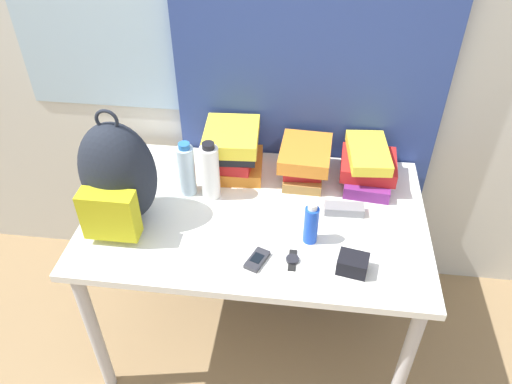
{
  "coord_description": "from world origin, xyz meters",
  "views": [
    {
      "loc": [
        0.18,
        -1.02,
        2.0
      ],
      "look_at": [
        0.0,
        0.41,
        0.84
      ],
      "focal_mm": 35.0,
      "sensor_mm": 36.0,
      "label": 1
    }
  ],
  "objects_px": {
    "camera_pouch": "(353,264)",
    "wristwatch": "(292,260)",
    "backpack": "(117,177)",
    "book_stack_right": "(368,166)",
    "water_bottle": "(187,170)",
    "cell_phone": "(257,260)",
    "book_stack_left": "(234,150)",
    "book_stack_center": "(304,161)",
    "sunscreen_bottle": "(311,224)",
    "sports_bottle": "(210,172)",
    "sunglasses_case": "(344,209)"
  },
  "relations": [
    {
      "from": "book_stack_left",
      "to": "sunglasses_case",
      "type": "relative_size",
      "value": 1.82
    },
    {
      "from": "book_stack_right",
      "to": "wristwatch",
      "type": "distance_m",
      "value": 0.56
    },
    {
      "from": "book_stack_center",
      "to": "water_bottle",
      "type": "xyz_separation_m",
      "value": [
        -0.45,
        -0.16,
        0.03
      ]
    },
    {
      "from": "camera_pouch",
      "to": "wristwatch",
      "type": "height_order",
      "value": "camera_pouch"
    },
    {
      "from": "backpack",
      "to": "book_stack_left",
      "type": "distance_m",
      "value": 0.51
    },
    {
      "from": "water_bottle",
      "to": "sunscreen_bottle",
      "type": "xyz_separation_m",
      "value": [
        0.49,
        -0.22,
        -0.03
      ]
    },
    {
      "from": "water_bottle",
      "to": "sports_bottle",
      "type": "xyz_separation_m",
      "value": [
        0.1,
        -0.01,
        0.01
      ]
    },
    {
      "from": "book_stack_right",
      "to": "water_bottle",
      "type": "xyz_separation_m",
      "value": [
        -0.71,
        -0.16,
        0.03
      ]
    },
    {
      "from": "cell_phone",
      "to": "book_stack_left",
      "type": "bearing_deg",
      "value": 107.16
    },
    {
      "from": "sports_bottle",
      "to": "wristwatch",
      "type": "relative_size",
      "value": 2.5
    },
    {
      "from": "book_stack_left",
      "to": "book_stack_center",
      "type": "bearing_deg",
      "value": -0.98
    },
    {
      "from": "cell_phone",
      "to": "wristwatch",
      "type": "xyz_separation_m",
      "value": [
        0.12,
        0.02,
        -0.0
      ]
    },
    {
      "from": "sunglasses_case",
      "to": "book_stack_left",
      "type": "bearing_deg",
      "value": 154.32
    },
    {
      "from": "camera_pouch",
      "to": "wristwatch",
      "type": "distance_m",
      "value": 0.2
    },
    {
      "from": "book_stack_left",
      "to": "sunglasses_case",
      "type": "bearing_deg",
      "value": -25.68
    },
    {
      "from": "water_bottle",
      "to": "sports_bottle",
      "type": "bearing_deg",
      "value": -6.4
    },
    {
      "from": "backpack",
      "to": "book_stack_right",
      "type": "xyz_separation_m",
      "value": [
        0.91,
        0.35,
        -0.12
      ]
    },
    {
      "from": "camera_pouch",
      "to": "wristwatch",
      "type": "bearing_deg",
      "value": 174.95
    },
    {
      "from": "sports_bottle",
      "to": "sunglasses_case",
      "type": "relative_size",
      "value": 1.62
    },
    {
      "from": "book_stack_left",
      "to": "wristwatch",
      "type": "height_order",
      "value": "book_stack_left"
    },
    {
      "from": "backpack",
      "to": "book_stack_center",
      "type": "xyz_separation_m",
      "value": [
        0.65,
        0.35,
        -0.12
      ]
    },
    {
      "from": "book_stack_right",
      "to": "book_stack_left",
      "type": "bearing_deg",
      "value": 179.71
    },
    {
      "from": "water_bottle",
      "to": "cell_phone",
      "type": "distance_m",
      "value": 0.48
    },
    {
      "from": "book_stack_right",
      "to": "wristwatch",
      "type": "height_order",
      "value": "book_stack_right"
    },
    {
      "from": "book_stack_center",
      "to": "sunscreen_bottle",
      "type": "bearing_deg",
      "value": -83.45
    },
    {
      "from": "sunglasses_case",
      "to": "water_bottle",
      "type": "bearing_deg",
      "value": 175.05
    },
    {
      "from": "book_stack_left",
      "to": "cell_phone",
      "type": "distance_m",
      "value": 0.54
    },
    {
      "from": "backpack",
      "to": "water_bottle",
      "type": "bearing_deg",
      "value": 43.45
    },
    {
      "from": "book_stack_left",
      "to": "book_stack_center",
      "type": "relative_size",
      "value": 1.05
    },
    {
      "from": "sunscreen_bottle",
      "to": "cell_phone",
      "type": "distance_m",
      "value": 0.23
    },
    {
      "from": "sunscreen_bottle",
      "to": "backpack",
      "type": "bearing_deg",
      "value": 177.46
    },
    {
      "from": "wristwatch",
      "to": "cell_phone",
      "type": "bearing_deg",
      "value": -171.38
    },
    {
      "from": "backpack",
      "to": "cell_phone",
      "type": "distance_m",
      "value": 0.57
    },
    {
      "from": "water_bottle",
      "to": "wristwatch",
      "type": "height_order",
      "value": "water_bottle"
    },
    {
      "from": "book_stack_right",
      "to": "camera_pouch",
      "type": "xyz_separation_m",
      "value": [
        -0.07,
        -0.51,
        -0.05
      ]
    },
    {
      "from": "book_stack_center",
      "to": "sunscreen_bottle",
      "type": "distance_m",
      "value": 0.38
    },
    {
      "from": "book_stack_center",
      "to": "sports_bottle",
      "type": "height_order",
      "value": "sports_bottle"
    },
    {
      "from": "backpack",
      "to": "book_stack_left",
      "type": "xyz_separation_m",
      "value": [
        0.36,
        0.35,
        -0.09
      ]
    },
    {
      "from": "backpack",
      "to": "camera_pouch",
      "type": "xyz_separation_m",
      "value": [
        0.84,
        -0.16,
        -0.17
      ]
    },
    {
      "from": "cell_phone",
      "to": "camera_pouch",
      "type": "xyz_separation_m",
      "value": [
        0.32,
        0.0,
        0.02
      ]
    },
    {
      "from": "backpack",
      "to": "sunglasses_case",
      "type": "bearing_deg",
      "value": 9.35
    },
    {
      "from": "book_stack_left",
      "to": "cell_phone",
      "type": "relative_size",
      "value": 2.43
    },
    {
      "from": "cell_phone",
      "to": "camera_pouch",
      "type": "bearing_deg",
      "value": 0.07
    },
    {
      "from": "backpack",
      "to": "book_stack_right",
      "type": "height_order",
      "value": "backpack"
    },
    {
      "from": "backpack",
      "to": "book_stack_left",
      "type": "height_order",
      "value": "backpack"
    },
    {
      "from": "book_stack_center",
      "to": "camera_pouch",
      "type": "height_order",
      "value": "book_stack_center"
    },
    {
      "from": "cell_phone",
      "to": "water_bottle",
      "type": "bearing_deg",
      "value": 132.81
    },
    {
      "from": "wristwatch",
      "to": "sports_bottle",
      "type": "bearing_deg",
      "value": 137.43
    },
    {
      "from": "sports_bottle",
      "to": "wristwatch",
      "type": "bearing_deg",
      "value": -42.57
    },
    {
      "from": "cell_phone",
      "to": "camera_pouch",
      "type": "height_order",
      "value": "camera_pouch"
    }
  ]
}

